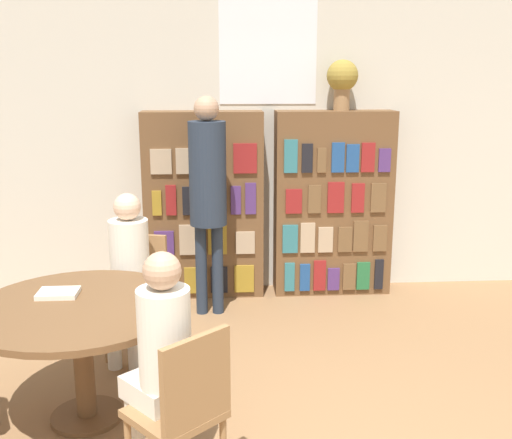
# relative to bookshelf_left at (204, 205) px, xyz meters

# --- Properties ---
(wall_back) EXTENTS (6.40, 0.07, 3.00)m
(wall_back) POSITION_rel_bookshelf_left_xyz_m (0.61, 0.19, 0.64)
(wall_back) COLOR beige
(wall_back) RESTS_ON ground_plane
(bookshelf_left) EXTENTS (1.11, 0.34, 1.74)m
(bookshelf_left) POSITION_rel_bookshelf_left_xyz_m (0.00, 0.00, 0.00)
(bookshelf_left) COLOR brown
(bookshelf_left) RESTS_ON ground_plane
(bookshelf_right) EXTENTS (1.11, 0.34, 1.74)m
(bookshelf_right) POSITION_rel_bookshelf_left_xyz_m (1.23, -0.00, -0.00)
(bookshelf_right) COLOR brown
(bookshelf_right) RESTS_ON ground_plane
(flower_vase) EXTENTS (0.29, 0.29, 0.46)m
(flower_vase) POSITION_rel_bookshelf_left_xyz_m (1.28, 0.00, 1.16)
(flower_vase) COLOR #997047
(flower_vase) RESTS_ON bookshelf_right
(reading_table) EXTENTS (1.27, 1.27, 0.75)m
(reading_table) POSITION_rel_bookshelf_left_xyz_m (-0.69, -2.15, -0.24)
(reading_table) COLOR brown
(reading_table) RESTS_ON ground_plane
(chair_left_side) EXTENTS (0.48, 0.48, 0.89)m
(chair_left_side) POSITION_rel_bookshelf_left_xyz_m (-0.48, -1.20, -0.38)
(chair_left_side) COLOR olive
(chair_left_side) RESTS_ON ground_plane
(chair_far_side) EXTENTS (0.56, 0.56, 0.89)m
(chair_far_side) POSITION_rel_bookshelf_left_xyz_m (-0.05, -2.88, -0.38)
(chair_far_side) COLOR olive
(chair_far_side) RESTS_ON ground_plane
(seated_reader_left) EXTENTS (0.35, 0.41, 1.25)m
(seated_reader_left) POSITION_rel_bookshelf_left_xyz_m (-0.52, -1.37, -0.15)
(seated_reader_left) COLOR silver
(seated_reader_left) RESTS_ON ground_plane
(seated_reader_right) EXTENTS (0.41, 0.41, 1.25)m
(seated_reader_right) POSITION_rel_bookshelf_left_xyz_m (-0.16, -2.75, -0.16)
(seated_reader_right) COLOR silver
(seated_reader_right) RESTS_ON ground_plane
(librarian_standing) EXTENTS (0.32, 0.59, 1.90)m
(librarian_standing) POSITION_rel_bookshelf_left_xyz_m (0.05, -0.50, 0.31)
(librarian_standing) COLOR #232D3D
(librarian_standing) RESTS_ON ground_plane
(open_book_on_table) EXTENTS (0.24, 0.18, 0.03)m
(open_book_on_table) POSITION_rel_bookshelf_left_xyz_m (-0.85, -2.00, -0.11)
(open_book_on_table) COLOR silver
(open_book_on_table) RESTS_ON reading_table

